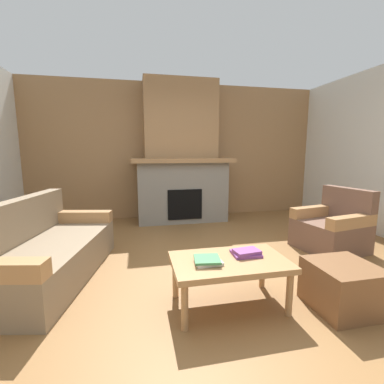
# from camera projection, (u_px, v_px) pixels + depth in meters

# --- Properties ---
(ground) EXTENTS (9.00, 9.00, 0.00)m
(ground) POSITION_uv_depth(u_px,v_px,m) (223.00, 281.00, 2.78)
(ground) COLOR brown
(wall_back_wood_panel) EXTENTS (6.00, 0.12, 2.70)m
(wall_back_wood_panel) POSITION_uv_depth(u_px,v_px,m) (178.00, 152.00, 5.47)
(wall_back_wood_panel) COLOR #997047
(wall_back_wood_panel) RESTS_ON ground
(fireplace) EXTENTS (1.90, 0.82, 2.70)m
(fireplace) POSITION_uv_depth(u_px,v_px,m) (181.00, 161.00, 5.14)
(fireplace) COLOR gray
(fireplace) RESTS_ON ground
(couch) EXTENTS (1.18, 1.93, 0.85)m
(couch) POSITION_uv_depth(u_px,v_px,m) (44.00, 253.00, 2.81)
(couch) COLOR #847056
(couch) RESTS_ON ground
(armchair) EXTENTS (0.88, 0.88, 0.85)m
(armchair) POSITION_uv_depth(u_px,v_px,m) (332.00, 229.00, 3.66)
(armchair) COLOR brown
(armchair) RESTS_ON ground
(coffee_table) EXTENTS (1.00, 0.60, 0.43)m
(coffee_table) POSITION_uv_depth(u_px,v_px,m) (229.00, 265.00, 2.29)
(coffee_table) COLOR #A87A4C
(coffee_table) RESTS_ON ground
(ottoman) EXTENTS (0.52, 0.52, 0.40)m
(ottoman) POSITION_uv_depth(u_px,v_px,m) (343.00, 286.00, 2.27)
(ottoman) COLOR brown
(ottoman) RESTS_ON ground
(book_stack_near_edge) EXTENTS (0.24, 0.23, 0.05)m
(book_stack_near_edge) POSITION_uv_depth(u_px,v_px,m) (208.00, 261.00, 2.19)
(book_stack_near_edge) COLOR beige
(book_stack_near_edge) RESTS_ON coffee_table
(book_stack_center) EXTENTS (0.25, 0.21, 0.05)m
(book_stack_center) POSITION_uv_depth(u_px,v_px,m) (246.00, 253.00, 2.37)
(book_stack_center) COLOR #7A3D84
(book_stack_center) RESTS_ON coffee_table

